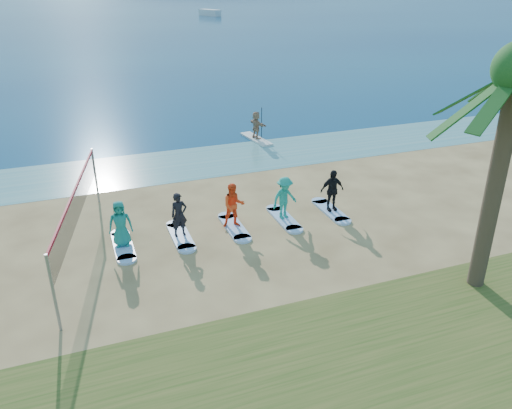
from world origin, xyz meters
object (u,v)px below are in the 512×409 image
object	(u,v)px
student_0	(120,224)
student_2	(234,205)
surfboard_3	(284,219)
surfboard_0	(123,246)
student_3	(285,198)
student_4	(332,190)
boat_offshore_b	(210,16)
paddleboard	(256,139)
surfboard_1	(181,236)
surfboard_4	(331,211)
paddleboarder	(256,125)
volleyball_net	(77,205)
student_1	(179,215)
surfboard_2	(234,227)

from	to	relation	value
student_0	student_2	distance (m)	4.37
student_2	surfboard_3	bearing A→B (deg)	9.21
surfboard_0	student_3	distance (m)	6.62
surfboard_3	student_3	distance (m)	0.94
surfboard_0	student_4	world-z (taller)	student_4
boat_offshore_b	paddleboard	bearing A→B (deg)	-127.16
surfboard_1	student_2	bearing A→B (deg)	0.00
surfboard_3	surfboard_4	world-z (taller)	same
student_0	paddleboarder	bearing A→B (deg)	55.34
volleyball_net	paddleboard	size ratio (longest dim) A/B	2.97
student_1	surfboard_3	bearing A→B (deg)	-6.40
surfboard_4	surfboard_1	bearing A→B (deg)	180.00
paddleboard	student_3	world-z (taller)	student_3
boat_offshore_b	student_2	bearing A→B (deg)	-128.24
boat_offshore_b	student_0	size ratio (longest dim) A/B	3.80
student_2	surfboard_0	bearing A→B (deg)	-170.79
surfboard_3	student_3	world-z (taller)	student_3
paddleboarder	student_0	xyz separation A→B (m)	(-9.34, -10.74, 0.02)
surfboard_2	surfboard_0	bearing A→B (deg)	180.00
student_4	student_2	bearing A→B (deg)	-178.93
student_4	surfboard_1	bearing A→B (deg)	-178.93
volleyball_net	paddleboard	world-z (taller)	volleyball_net
student_0	student_4	bearing A→B (deg)	6.33
student_3	student_1	bearing A→B (deg)	165.42
surfboard_0	student_2	xyz separation A→B (m)	(4.37, 0.00, 0.95)
surfboard_2	student_0	bearing A→B (deg)	180.00
student_2	boat_offshore_b	bearing A→B (deg)	84.01
student_0	surfboard_3	bearing A→B (deg)	6.33
surfboard_1	student_4	world-z (taller)	student_4
student_1	student_2	xyz separation A→B (m)	(2.18, 0.00, 0.04)
surfboard_4	student_4	xyz separation A→B (m)	(0.00, 0.00, 0.95)
surfboard_3	student_4	xyz separation A→B (m)	(2.18, 0.00, 0.95)
student_0	surfboard_3	world-z (taller)	student_0
boat_offshore_b	student_2	xyz separation A→B (m)	(-30.52, -112.31, 1.00)
volleyball_net	surfboard_1	bearing A→B (deg)	-2.00
paddleboarder	surfboard_0	world-z (taller)	paddleboarder
student_2	student_3	bearing A→B (deg)	9.21
student_1	student_2	size ratio (longest dim) A/B	0.96
volleyball_net	student_0	xyz separation A→B (m)	(1.39, -0.12, -0.93)
boat_offshore_b	surfboard_1	distance (m)	116.98
student_2	surfboard_3	distance (m)	2.38
paddleboarder	volleyball_net	bearing A→B (deg)	120.13
paddleboard	surfboard_0	size ratio (longest dim) A/B	1.36
paddleboarder	student_1	world-z (taller)	student_1
boat_offshore_b	student_4	bearing A→B (deg)	-126.15
boat_offshore_b	student_3	distance (m)	115.84
volleyball_net	student_4	world-z (taller)	volleyball_net
volleyball_net	paddleboard	bearing A→B (deg)	44.72
surfboard_3	surfboard_4	distance (m)	2.18
student_0	student_3	distance (m)	6.55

